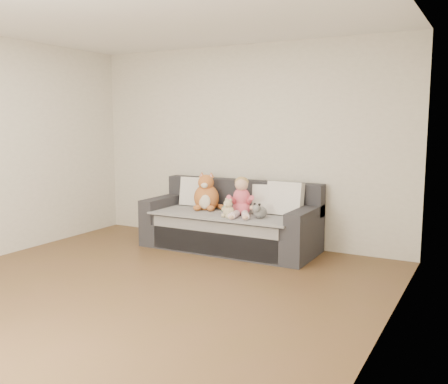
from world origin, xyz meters
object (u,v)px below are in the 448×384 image
Objects in this scene: teddy_bear at (228,210)px; plush_cat at (206,195)px; sofa at (231,224)px; sippy_cup at (225,209)px; toddler at (241,199)px.

plush_cat is at bearing 167.81° from teddy_bear.
teddy_bear is (0.15, -0.36, 0.26)m from sofa.
plush_cat is at bearing 153.34° from sippy_cup.
plush_cat is 0.44m from sippy_cup.
plush_cat reaches higher than toddler.
plush_cat is (-0.36, -0.01, 0.35)m from sofa.
teddy_bear is at bearing -50.93° from sippy_cup.
plush_cat is at bearing 144.86° from toddler.
toddler is 0.60m from plush_cat.
sippy_cup is (-0.20, -0.04, -0.14)m from toddler.
sofa is at bearing 96.01° from sippy_cup.
plush_cat is at bearing -177.92° from sofa.
sofa is 9.28× the size of teddy_bear.
teddy_bear is at bearing -132.61° from toddler.
sippy_cup is at bearing -43.72° from plush_cat.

